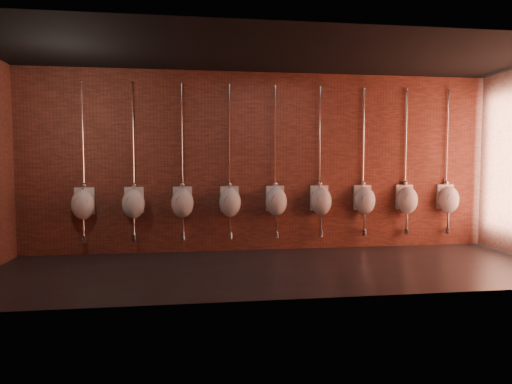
# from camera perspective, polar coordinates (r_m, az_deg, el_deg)

# --- Properties ---
(ground) EXTENTS (8.50, 8.50, 0.00)m
(ground) POSITION_cam_1_polar(r_m,az_deg,el_deg) (6.96, 3.00, -9.57)
(ground) COLOR black
(ground) RESTS_ON ground
(room_shell) EXTENTS (8.54, 3.04, 3.22)m
(room_shell) POSITION_cam_1_polar(r_m,az_deg,el_deg) (6.78, 3.06, 7.20)
(room_shell) COLOR black
(room_shell) RESTS_ON ground
(urinal_0) EXTENTS (0.40, 0.35, 2.72)m
(urinal_0) POSITION_cam_1_polar(r_m,az_deg,el_deg) (8.24, -20.81, -1.34)
(urinal_0) COLOR white
(urinal_0) RESTS_ON ground
(urinal_1) EXTENTS (0.40, 0.35, 2.72)m
(urinal_1) POSITION_cam_1_polar(r_m,az_deg,el_deg) (8.10, -15.07, -1.31)
(urinal_1) COLOR white
(urinal_1) RESTS_ON ground
(urinal_2) EXTENTS (0.40, 0.35, 2.72)m
(urinal_2) POSITION_cam_1_polar(r_m,az_deg,el_deg) (8.04, -9.18, -1.26)
(urinal_2) COLOR white
(urinal_2) RESTS_ON ground
(urinal_3) EXTENTS (0.40, 0.35, 2.72)m
(urinal_3) POSITION_cam_1_polar(r_m,az_deg,el_deg) (8.07, -3.27, -1.20)
(urinal_3) COLOR white
(urinal_3) RESTS_ON ground
(urinal_4) EXTENTS (0.40, 0.35, 2.72)m
(urinal_4) POSITION_cam_1_polar(r_m,az_deg,el_deg) (8.18, 2.53, -1.12)
(urinal_4) COLOR white
(urinal_4) RESTS_ON ground
(urinal_5) EXTENTS (0.40, 0.35, 2.72)m
(urinal_5) POSITION_cam_1_polar(r_m,az_deg,el_deg) (8.37, 8.13, -1.04)
(urinal_5) COLOR white
(urinal_5) RESTS_ON ground
(urinal_6) EXTENTS (0.40, 0.35, 2.72)m
(urinal_6) POSITION_cam_1_polar(r_m,az_deg,el_deg) (8.64, 13.42, -0.96)
(urinal_6) COLOR white
(urinal_6) RESTS_ON ground
(urinal_7) EXTENTS (0.40, 0.35, 2.72)m
(urinal_7) POSITION_cam_1_polar(r_m,az_deg,el_deg) (8.98, 18.36, -0.87)
(urinal_7) COLOR white
(urinal_7) RESTS_ON ground
(urinal_8) EXTENTS (0.40, 0.35, 2.72)m
(urinal_8) POSITION_cam_1_polar(r_m,az_deg,el_deg) (9.37, 22.91, -0.78)
(urinal_8) COLOR white
(urinal_8) RESTS_ON ground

